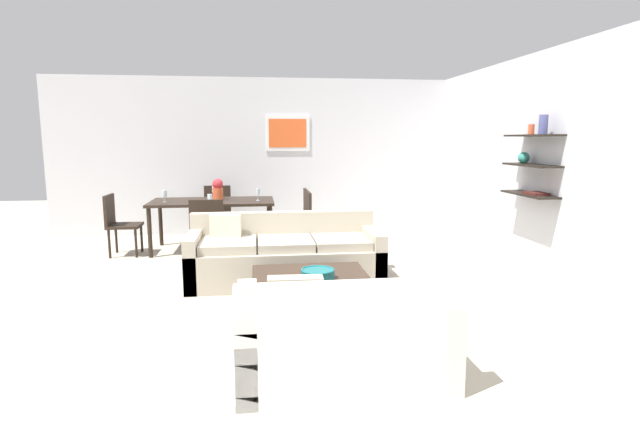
{
  "coord_description": "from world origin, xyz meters",
  "views": [
    {
      "loc": [
        -0.41,
        -5.44,
        1.66
      ],
      "look_at": [
        0.31,
        0.2,
        0.75
      ],
      "focal_mm": 28.32,
      "sensor_mm": 36.0,
      "label": 1
    }
  ],
  "objects_px": {
    "loveseat_white": "(342,337)",
    "wine_glass_left_near": "(164,194)",
    "decorative_bowl": "(318,273)",
    "wine_glass_right_near": "(258,192)",
    "dining_chair_right_near": "(301,217)",
    "sofa_beige": "(284,257)",
    "dining_table": "(213,205)",
    "coffee_table": "(311,295)",
    "dining_chair_right_far": "(299,213)",
    "dining_chair_foot": "(208,227)",
    "wine_glass_head": "(214,189)",
    "wine_glass_foot": "(210,197)",
    "dining_chair_head": "(217,209)",
    "centerpiece_vase": "(218,189)",
    "dining_chair_left_near": "(118,221)"
  },
  "relations": [
    {
      "from": "dining_chair_right_far",
      "to": "wine_glass_foot",
      "type": "xyz_separation_m",
      "value": [
        -1.31,
        -0.64,
        0.34
      ]
    },
    {
      "from": "loveseat_white",
      "to": "wine_glass_head",
      "type": "height_order",
      "value": "wine_glass_head"
    },
    {
      "from": "coffee_table",
      "to": "dining_chair_foot",
      "type": "height_order",
      "value": "dining_chair_foot"
    },
    {
      "from": "dining_table",
      "to": "dining_chair_head",
      "type": "xyz_separation_m",
      "value": [
        -0.0,
        0.89,
        -0.18
      ]
    },
    {
      "from": "dining_chair_left_near",
      "to": "dining_chair_head",
      "type": "relative_size",
      "value": 1.0
    },
    {
      "from": "decorative_bowl",
      "to": "dining_chair_right_near",
      "type": "distance_m",
      "value": 2.91
    },
    {
      "from": "decorative_bowl",
      "to": "wine_glass_head",
      "type": "relative_size",
      "value": 1.78
    },
    {
      "from": "dining_chair_foot",
      "to": "wine_glass_head",
      "type": "relative_size",
      "value": 4.95
    },
    {
      "from": "decorative_bowl",
      "to": "dining_chair_left_near",
      "type": "height_order",
      "value": "dining_chair_left_near"
    },
    {
      "from": "coffee_table",
      "to": "dining_table",
      "type": "bearing_deg",
      "value": 110.65
    },
    {
      "from": "sofa_beige",
      "to": "decorative_bowl",
      "type": "height_order",
      "value": "sofa_beige"
    },
    {
      "from": "dining_chair_foot",
      "to": "decorative_bowl",
      "type": "bearing_deg",
      "value": -61.72
    },
    {
      "from": "sofa_beige",
      "to": "dining_chair_left_near",
      "type": "xyz_separation_m",
      "value": [
        -2.28,
        1.64,
        0.21
      ]
    },
    {
      "from": "dining_table",
      "to": "wine_glass_left_near",
      "type": "distance_m",
      "value": 0.71
    },
    {
      "from": "coffee_table",
      "to": "dining_chair_right_far",
      "type": "relative_size",
      "value": 1.25
    },
    {
      "from": "loveseat_white",
      "to": "wine_glass_left_near",
      "type": "height_order",
      "value": "wine_glass_left_near"
    },
    {
      "from": "centerpiece_vase",
      "to": "coffee_table",
      "type": "bearing_deg",
      "value": -71.0
    },
    {
      "from": "dining_chair_right_far",
      "to": "dining_chair_right_near",
      "type": "distance_m",
      "value": 0.43
    },
    {
      "from": "dining_table",
      "to": "wine_glass_right_near",
      "type": "bearing_deg",
      "value": -9.98
    },
    {
      "from": "dining_chair_head",
      "to": "centerpiece_vase",
      "type": "xyz_separation_m",
      "value": [
        0.08,
        -0.83,
        0.41
      ]
    },
    {
      "from": "dining_chair_right_far",
      "to": "dining_chair_left_near",
      "type": "relative_size",
      "value": 1.0
    },
    {
      "from": "coffee_table",
      "to": "wine_glass_right_near",
      "type": "relative_size",
      "value": 5.9
    },
    {
      "from": "wine_glass_right_near",
      "to": "centerpiece_vase",
      "type": "xyz_separation_m",
      "value": [
        -0.6,
        0.18,
        0.03
      ]
    },
    {
      "from": "dining_chair_right_far",
      "to": "sofa_beige",
      "type": "bearing_deg",
      "value": -99.56
    },
    {
      "from": "loveseat_white",
      "to": "dining_chair_left_near",
      "type": "height_order",
      "value": "dining_chair_left_near"
    },
    {
      "from": "dining_chair_right_far",
      "to": "dining_chair_foot",
      "type": "xyz_separation_m",
      "value": [
        -1.31,
        -1.1,
        0.0
      ]
    },
    {
      "from": "coffee_table",
      "to": "wine_glass_right_near",
      "type": "distance_m",
      "value": 3.04
    },
    {
      "from": "dining_chair_foot",
      "to": "wine_glass_left_near",
      "type": "distance_m",
      "value": 1.09
    },
    {
      "from": "coffee_table",
      "to": "wine_glass_left_near",
      "type": "relative_size",
      "value": 6.41
    },
    {
      "from": "dining_chair_right_far",
      "to": "dining_chair_foot",
      "type": "height_order",
      "value": "same"
    },
    {
      "from": "coffee_table",
      "to": "decorative_bowl",
      "type": "xyz_separation_m",
      "value": [
        0.06,
        -0.08,
        0.24
      ]
    },
    {
      "from": "sofa_beige",
      "to": "loveseat_white",
      "type": "height_order",
      "value": "same"
    },
    {
      "from": "wine_glass_right_near",
      "to": "dining_chair_right_near",
      "type": "bearing_deg",
      "value": -8.65
    },
    {
      "from": "coffee_table",
      "to": "dining_chair_head",
      "type": "bearing_deg",
      "value": 106.27
    },
    {
      "from": "decorative_bowl",
      "to": "wine_glass_right_near",
      "type": "relative_size",
      "value": 1.7
    },
    {
      "from": "wine_glass_head",
      "to": "dining_chair_head",
      "type": "bearing_deg",
      "value": 90.0
    },
    {
      "from": "decorative_bowl",
      "to": "wine_glass_head",
      "type": "bearing_deg",
      "value": 108.75
    },
    {
      "from": "dining_chair_head",
      "to": "centerpiece_vase",
      "type": "relative_size",
      "value": 2.75
    },
    {
      "from": "dining_chair_left_near",
      "to": "dining_chair_head",
      "type": "bearing_deg",
      "value": 40.01
    },
    {
      "from": "loveseat_white",
      "to": "dining_table",
      "type": "height_order",
      "value": "loveseat_white"
    },
    {
      "from": "decorative_bowl",
      "to": "wine_glass_head",
      "type": "xyz_separation_m",
      "value": [
        -1.2,
        3.54,
        0.45
      ]
    },
    {
      "from": "dining_table",
      "to": "dining_chair_foot",
      "type": "distance_m",
      "value": 0.9
    },
    {
      "from": "sofa_beige",
      "to": "dining_chair_foot",
      "type": "xyz_separation_m",
      "value": [
        -0.96,
        0.97,
        0.21
      ]
    },
    {
      "from": "coffee_table",
      "to": "wine_glass_foot",
      "type": "height_order",
      "value": "wine_glass_foot"
    },
    {
      "from": "sofa_beige",
      "to": "dining_table",
      "type": "relative_size",
      "value": 1.22
    },
    {
      "from": "loveseat_white",
      "to": "wine_glass_foot",
      "type": "distance_m",
      "value": 4.13
    },
    {
      "from": "dining_table",
      "to": "wine_glass_left_near",
      "type": "relative_size",
      "value": 10.59
    },
    {
      "from": "loveseat_white",
      "to": "dining_chair_right_far",
      "type": "xyz_separation_m",
      "value": [
        0.09,
        4.54,
        0.21
      ]
    },
    {
      "from": "sofa_beige",
      "to": "dining_table",
      "type": "bearing_deg",
      "value": 117.44
    },
    {
      "from": "wine_glass_foot",
      "to": "centerpiece_vase",
      "type": "relative_size",
      "value": 0.44
    }
  ]
}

